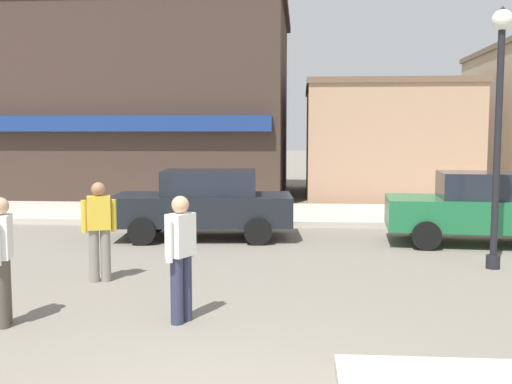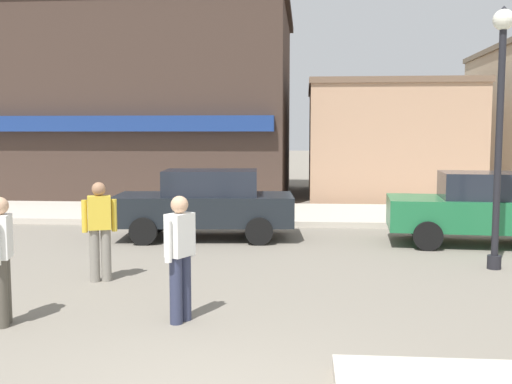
{
  "view_description": "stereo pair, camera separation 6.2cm",
  "coord_description": "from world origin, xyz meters",
  "px_view_note": "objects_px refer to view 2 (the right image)",
  "views": [
    {
      "loc": [
        0.68,
        -4.49,
        2.38
      ],
      "look_at": [
        -0.01,
        4.5,
        1.5
      ],
      "focal_mm": 42.0,
      "sensor_mm": 36.0,
      "label": 1
    },
    {
      "loc": [
        0.74,
        -4.48,
        2.38
      ],
      "look_at": [
        -0.01,
        4.5,
        1.5
      ],
      "focal_mm": 42.0,
      "sensor_mm": 36.0,
      "label": 2
    }
  ],
  "objects_px": {
    "pedestrian_crossing_near": "(1,257)",
    "pedestrian_kerb_side": "(100,228)",
    "parked_car_nearest": "(206,203)",
    "lamp_post": "(500,100)",
    "pedestrian_crossing_far": "(180,255)",
    "parked_car_second": "(486,207)"
  },
  "relations": [
    {
      "from": "lamp_post",
      "to": "parked_car_nearest",
      "type": "bearing_deg",
      "value": 154.46
    },
    {
      "from": "lamp_post",
      "to": "parked_car_second",
      "type": "bearing_deg",
      "value": 77.73
    },
    {
      "from": "parked_car_nearest",
      "to": "pedestrian_crossing_near",
      "type": "distance_m",
      "value": 6.55
    },
    {
      "from": "lamp_post",
      "to": "pedestrian_kerb_side",
      "type": "distance_m",
      "value": 7.09
    },
    {
      "from": "parked_car_second",
      "to": "pedestrian_crossing_far",
      "type": "distance_m",
      "value": 7.9
    },
    {
      "from": "parked_car_second",
      "to": "pedestrian_kerb_side",
      "type": "height_order",
      "value": "pedestrian_kerb_side"
    },
    {
      "from": "parked_car_nearest",
      "to": "lamp_post",
      "type": "bearing_deg",
      "value": -25.54
    },
    {
      "from": "lamp_post",
      "to": "pedestrian_kerb_side",
      "type": "xyz_separation_m",
      "value": [
        -6.62,
        -1.44,
        -2.09
      ]
    },
    {
      "from": "parked_car_nearest",
      "to": "pedestrian_kerb_side",
      "type": "relative_size",
      "value": 2.56
    },
    {
      "from": "parked_car_nearest",
      "to": "pedestrian_kerb_side",
      "type": "distance_m",
      "value": 4.24
    },
    {
      "from": "lamp_post",
      "to": "parked_car_nearest",
      "type": "distance_m",
      "value": 6.55
    },
    {
      "from": "lamp_post",
      "to": "parked_car_second",
      "type": "height_order",
      "value": "lamp_post"
    },
    {
      "from": "parked_car_nearest",
      "to": "parked_car_second",
      "type": "distance_m",
      "value": 6.1
    },
    {
      "from": "pedestrian_crossing_near",
      "to": "pedestrian_crossing_far",
      "type": "relative_size",
      "value": 1.0
    },
    {
      "from": "pedestrian_crossing_near",
      "to": "pedestrian_kerb_side",
      "type": "height_order",
      "value": "same"
    },
    {
      "from": "parked_car_second",
      "to": "pedestrian_kerb_side",
      "type": "xyz_separation_m",
      "value": [
        -7.14,
        -3.8,
        0.06
      ]
    },
    {
      "from": "pedestrian_kerb_side",
      "to": "pedestrian_crossing_near",
      "type": "bearing_deg",
      "value": -101.13
    },
    {
      "from": "pedestrian_crossing_near",
      "to": "parked_car_second",
      "type": "bearing_deg",
      "value": 38.67
    },
    {
      "from": "lamp_post",
      "to": "pedestrian_crossing_near",
      "type": "relative_size",
      "value": 2.82
    },
    {
      "from": "parked_car_nearest",
      "to": "pedestrian_kerb_side",
      "type": "xyz_separation_m",
      "value": [
        -1.04,
        -4.11,
        0.06
      ]
    },
    {
      "from": "lamp_post",
      "to": "pedestrian_crossing_far",
      "type": "xyz_separation_m",
      "value": [
        -4.9,
        -3.4,
        -2.09
      ]
    },
    {
      "from": "lamp_post",
      "to": "pedestrian_crossing_far",
      "type": "relative_size",
      "value": 2.82
    }
  ]
}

